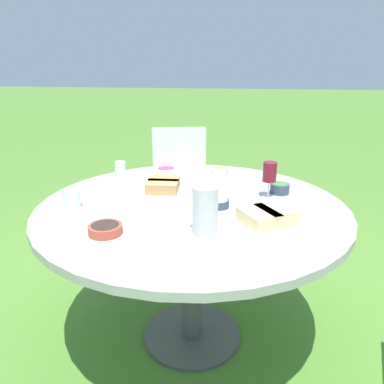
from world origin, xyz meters
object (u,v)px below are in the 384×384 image
(dining_table, at_px, (192,222))
(chair_near_right, at_px, (180,175))
(water_pitcher, at_px, (205,210))
(wine_glass, at_px, (270,173))

(dining_table, height_order, chair_near_right, chair_near_right)
(chair_near_right, height_order, water_pitcher, water_pitcher)
(dining_table, distance_m, wine_glass, 0.44)
(chair_near_right, bearing_deg, wine_glass, 119.82)
(chair_near_right, relative_size, wine_glass, 4.91)
(water_pitcher, bearing_deg, wine_glass, -120.86)
(wine_glass, bearing_deg, dining_table, 21.08)
(wine_glass, bearing_deg, water_pitcher, 59.14)
(dining_table, height_order, water_pitcher, water_pitcher)
(dining_table, bearing_deg, wine_glass, -158.92)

